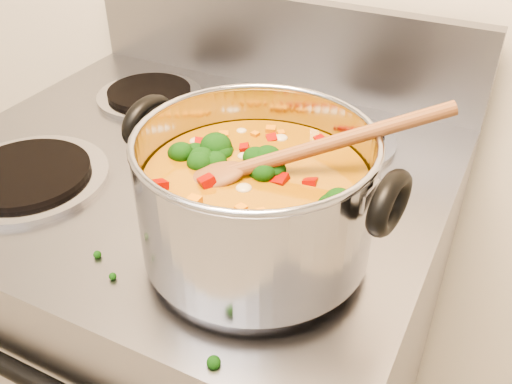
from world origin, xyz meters
TOP-DOWN VIEW (x-y plane):
  - electric_range at (0.05, 1.16)m, footprint 0.73×0.66m
  - stockpot at (0.23, 1.02)m, footprint 0.32×0.26m
  - wooden_spoon at (0.25, 1.03)m, footprint 0.26×0.17m
  - cooktop_crumbs at (0.22, 1.06)m, footprint 0.28×0.38m

SIDE VIEW (x-z plane):
  - electric_range at x=0.05m, z-range -0.07..1.01m
  - cooktop_crumbs at x=0.22m, z-range 0.92..0.93m
  - stockpot at x=0.23m, z-range 0.93..1.08m
  - wooden_spoon at x=0.25m, z-range 1.00..1.10m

